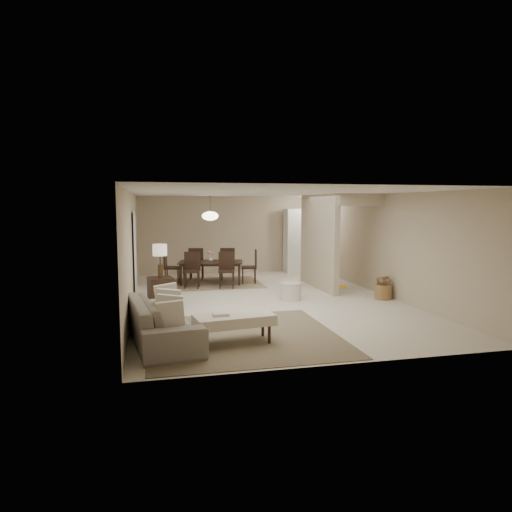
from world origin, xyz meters
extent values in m
plane|color=beige|center=(0.00, 0.00, 0.00)|extent=(9.00, 9.00, 0.00)
plane|color=white|center=(0.00, 0.00, 2.50)|extent=(9.00, 9.00, 0.00)
plane|color=#C6B496|center=(0.00, 4.50, 1.25)|extent=(6.00, 0.00, 6.00)
plane|color=#C6B496|center=(-3.00, 0.00, 1.25)|extent=(0.00, 9.00, 9.00)
plane|color=#C6B496|center=(3.00, 0.00, 1.25)|extent=(0.00, 9.00, 9.00)
cube|color=#C6B496|center=(1.80, 1.25, 1.25)|extent=(0.15, 2.50, 2.50)
cube|color=black|center=(-2.97, 0.60, 1.02)|extent=(0.04, 0.90, 2.04)
cube|color=white|center=(2.35, 4.15, 1.05)|extent=(1.20, 0.55, 2.10)
cylinder|color=white|center=(2.30, 3.20, 2.46)|extent=(0.44, 0.44, 0.05)
cube|color=brown|center=(-1.12, -2.83, 0.01)|extent=(3.20, 3.20, 0.01)
imported|color=gray|center=(-2.45, -2.83, 0.35)|extent=(2.47, 1.24, 0.69)
cube|color=beige|center=(-1.32, -3.13, 0.37)|extent=(1.35, 0.75, 0.17)
cylinder|color=black|center=(-1.85, -3.35, 0.14)|extent=(0.05, 0.05, 0.29)
cylinder|color=black|center=(-0.78, -3.35, 0.14)|extent=(0.05, 0.05, 0.29)
cylinder|color=black|center=(-1.85, -2.92, 0.14)|extent=(0.05, 0.05, 0.29)
cylinder|color=black|center=(-0.78, -2.92, 0.14)|extent=(0.05, 0.05, 0.29)
cube|color=black|center=(-2.40, 0.21, 0.29)|extent=(0.61, 0.61, 0.59)
cylinder|color=#422E1C|center=(-2.40, 0.21, 0.74)|extent=(0.12, 0.12, 0.30)
cylinder|color=#422E1C|center=(-2.40, 0.21, 1.02)|extent=(0.03, 0.03, 0.26)
cylinder|color=beige|center=(-2.40, 0.21, 1.22)|extent=(0.32, 0.32, 0.26)
cylinder|color=beige|center=(0.60, -0.10, 0.20)|extent=(0.51, 0.51, 0.40)
cylinder|color=brown|center=(2.75, -0.56, 0.17)|extent=(0.45, 0.45, 0.34)
cube|color=#766249|center=(-0.95, 2.51, 0.01)|extent=(2.80, 2.10, 0.01)
imported|color=black|center=(-0.95, 2.51, 0.31)|extent=(1.94, 1.32, 0.63)
imported|color=silver|center=(-0.95, 2.51, 0.70)|extent=(0.14, 0.14, 0.14)
cube|color=yellow|center=(2.17, 1.27, 0.01)|extent=(0.98, 0.73, 0.01)
cylinder|color=#422E1C|center=(-0.95, 2.51, 2.25)|extent=(0.02, 0.02, 0.50)
ellipsoid|color=#FFEAC6|center=(-0.95, 2.51, 1.92)|extent=(0.46, 0.46, 0.25)
camera|label=1|loc=(-2.61, -10.24, 2.22)|focal=32.00mm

